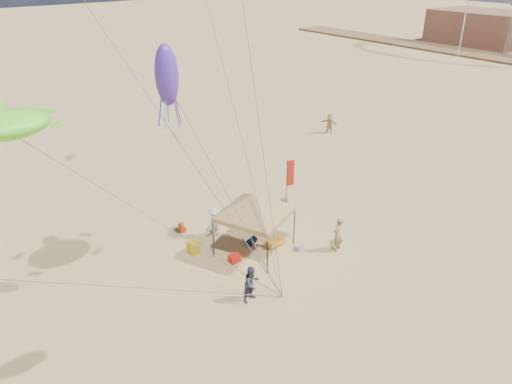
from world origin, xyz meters
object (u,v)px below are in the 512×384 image
(cooler_blue, at_px, (261,203))
(feather_flag, at_px, (289,176))
(chair_green, at_px, (268,217))
(beach_cart, at_px, (275,242))
(person_near_a, at_px, (338,234))
(lamp_north, at_px, (465,16))
(person_far_c, at_px, (330,123))
(cooler_red, at_px, (235,258))
(person_near_b, at_px, (252,284))
(canopy_tent, at_px, (255,196))
(chair_yellow, at_px, (193,247))
(person_near_c, at_px, (214,222))

(cooler_blue, bearing_deg, feather_flag, -47.46)
(chair_green, height_order, beach_cart, chair_green)
(cooler_blue, xyz_separation_m, chair_green, (-0.86, -1.67, 0.16))
(chair_green, xyz_separation_m, person_near_a, (0.96, -4.30, 0.58))
(cooler_blue, height_order, lamp_north, lamp_north)
(feather_flag, bearing_deg, person_far_c, 34.48)
(chair_green, height_order, person_near_a, person_near_a)
(cooler_red, distance_m, person_near_b, 3.04)
(canopy_tent, height_order, cooler_blue, canopy_tent)
(cooler_blue, relative_size, chair_green, 0.77)
(person_near_a, bearing_deg, beach_cart, -66.07)
(chair_green, bearing_deg, lamp_north, 21.13)
(chair_green, distance_m, beach_cart, 2.42)
(cooler_red, xyz_separation_m, beach_cart, (2.48, -0.11, 0.01))
(cooler_blue, distance_m, beach_cart, 4.29)
(feather_flag, relative_size, person_far_c, 1.86)
(chair_yellow, bearing_deg, cooler_blue, 17.47)
(chair_green, xyz_separation_m, person_near_b, (-4.77, -4.74, 0.49))
(cooler_blue, xyz_separation_m, lamp_north, (50.97, 18.36, 5.33))
(person_near_a, height_order, person_near_c, person_near_a)
(chair_green, distance_m, person_near_c, 3.22)
(cooler_blue, bearing_deg, chair_yellow, -162.53)
(feather_flag, distance_m, beach_cart, 4.49)
(chair_yellow, height_order, lamp_north, lamp_north)
(canopy_tent, distance_m, chair_green, 3.99)
(feather_flag, relative_size, person_near_b, 1.86)
(person_near_c, bearing_deg, beach_cart, 115.31)
(person_near_a, xyz_separation_m, person_near_c, (-4.08, 4.94, -0.12))
(person_near_a, height_order, lamp_north, lamp_north)
(cooler_red, bearing_deg, lamp_north, 21.61)
(feather_flag, xyz_separation_m, person_far_c, (11.42, 7.84, -1.24))
(cooler_red, relative_size, chair_green, 0.77)
(person_near_a, bearing_deg, cooler_red, -47.14)
(chair_green, bearing_deg, feather_flag, 14.15)
(canopy_tent, height_order, person_near_b, canopy_tent)
(chair_yellow, relative_size, person_near_b, 0.42)
(chair_green, height_order, lamp_north, lamp_north)
(chair_green, distance_m, person_near_b, 6.74)
(cooler_blue, bearing_deg, lamp_north, 19.81)
(person_near_a, height_order, person_near_b, person_near_a)
(feather_flag, bearing_deg, person_near_a, -101.65)
(person_near_c, bearing_deg, feather_flag, 168.74)
(person_near_b, xyz_separation_m, person_near_c, (1.65, 5.38, -0.02))
(canopy_tent, relative_size, chair_yellow, 7.82)
(person_near_a, relative_size, person_far_c, 1.12)
(chair_green, bearing_deg, person_near_c, 168.29)
(feather_flag, xyz_separation_m, beach_cart, (-3.17, -2.57, -1.88))
(person_near_b, relative_size, lamp_north, 0.20)
(lamp_north, bearing_deg, cooler_red, -158.39)
(feather_flag, xyz_separation_m, chair_yellow, (-6.84, -0.63, -1.73))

